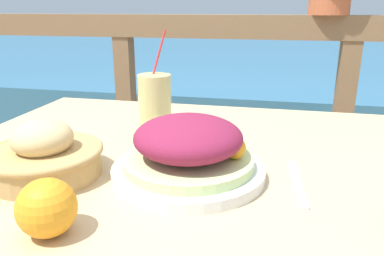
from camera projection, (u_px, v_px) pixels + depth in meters
The scene contains 8 objects.
patio_table at pixel (173, 207), 0.75m from camera, with size 1.04×0.98×0.70m.
railing_fence at pixel (229, 83), 1.54m from camera, with size 2.80×0.08×0.97m.
sea_backdrop at pixel (256, 80), 4.00m from camera, with size 12.00×4.00×0.51m.
salad_plate at pixel (188, 152), 0.67m from camera, with size 0.28×0.28×0.11m.
drink_glass at pixel (155, 106), 0.88m from camera, with size 0.08×0.08×0.25m.
bread_basket at pixel (44, 155), 0.68m from camera, with size 0.21×0.21×0.11m.
fork at pixel (297, 183), 0.65m from camera, with size 0.03×0.18×0.00m.
orange_near_basket at pixel (47, 208), 0.50m from camera, with size 0.08×0.08×0.08m.
Camera 1 is at (0.18, -0.64, 1.00)m, focal length 35.00 mm.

